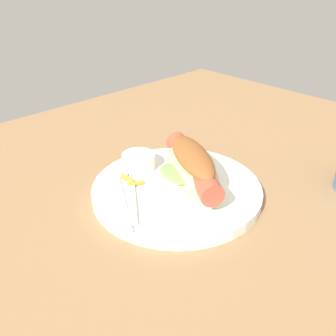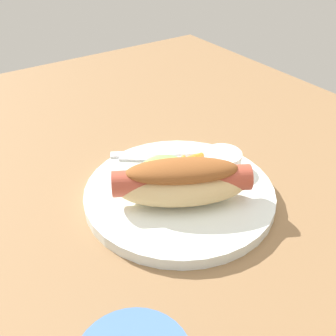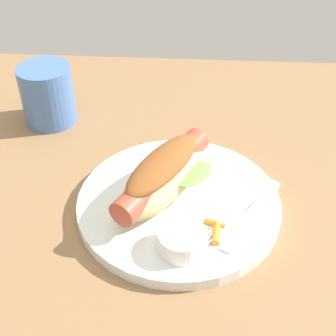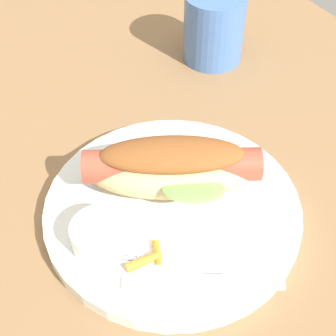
# 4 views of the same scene
# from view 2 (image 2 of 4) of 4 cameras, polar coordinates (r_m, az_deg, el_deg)

# --- Properties ---
(ground_plane) EXTENTS (1.20, 0.90, 0.02)m
(ground_plane) POSITION_cam_2_polar(r_m,az_deg,el_deg) (0.58, 2.98, -3.84)
(ground_plane) COLOR olive
(plate) EXTENTS (0.26, 0.26, 0.02)m
(plate) POSITION_cam_2_polar(r_m,az_deg,el_deg) (0.56, 1.60, -3.64)
(plate) COLOR white
(plate) RESTS_ON ground_plane
(hot_dog) EXTENTS (0.14, 0.18, 0.06)m
(hot_dog) POSITION_cam_2_polar(r_m,az_deg,el_deg) (0.52, 1.92, -1.89)
(hot_dog) COLOR #DBB77A
(hot_dog) RESTS_ON plate
(sauce_ramekin) EXTENTS (0.05, 0.05, 0.03)m
(sauce_ramekin) POSITION_cam_2_polar(r_m,az_deg,el_deg) (0.59, 7.92, 0.90)
(sauce_ramekin) COLOR white
(sauce_ramekin) RESTS_ON plate
(fork) EXTENTS (0.10, 0.13, 0.00)m
(fork) POSITION_cam_2_polar(r_m,az_deg,el_deg) (0.61, -0.22, 1.24)
(fork) COLOR silver
(fork) RESTS_ON plate
(knife) EXTENTS (0.08, 0.13, 0.00)m
(knife) POSITION_cam_2_polar(r_m,az_deg,el_deg) (0.62, -1.30, 2.16)
(knife) COLOR silver
(knife) RESTS_ON plate
(carrot_garnish) EXTENTS (0.03, 0.04, 0.01)m
(carrot_garnish) POSITION_cam_2_polar(r_m,az_deg,el_deg) (0.61, 3.21, 1.25)
(carrot_garnish) COLOR orange
(carrot_garnish) RESTS_ON plate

